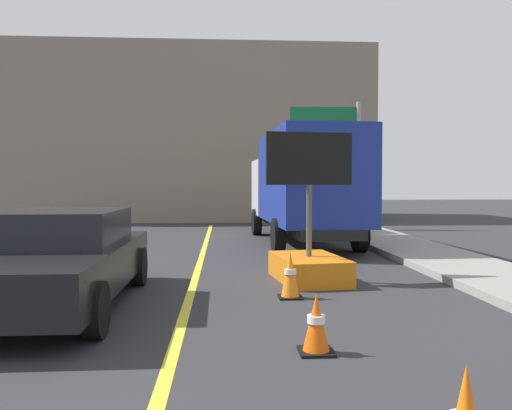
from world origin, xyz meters
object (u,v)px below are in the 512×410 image
traffic_cone_mid_lane (316,324)px  traffic_cone_far_lane (290,275)px  box_truck (303,184)px  pickup_car (56,258)px  arrow_board_trailer (309,255)px  highway_guide_sign (339,142)px

traffic_cone_mid_lane → traffic_cone_far_lane: 2.61m
box_truck → pickup_car: box_truck is taller
arrow_board_trailer → traffic_cone_mid_lane: size_ratio=4.33×
arrow_board_trailer → box_truck: box_truck is taller
box_truck → traffic_cone_far_lane: size_ratio=10.53×
highway_guide_sign → traffic_cone_mid_lane: (-3.57, -14.87, -3.12)m
pickup_car → traffic_cone_mid_lane: 4.07m
box_truck → traffic_cone_mid_lane: 10.11m
pickup_car → highway_guide_sign: 14.64m
arrow_board_trailer → highway_guide_sign: size_ratio=0.54×
arrow_board_trailer → traffic_cone_far_lane: arrow_board_trailer is taller
highway_guide_sign → box_truck: bearing=-113.6°
box_truck → traffic_cone_far_lane: box_truck is taller
box_truck → traffic_cone_far_lane: (-1.34, -7.30, -1.40)m
arrow_board_trailer → pickup_car: bearing=-156.1°
highway_guide_sign → traffic_cone_far_lane: (-3.51, -12.27, -3.07)m
arrow_board_trailer → highway_guide_sign: (2.98, 10.86, 2.94)m
box_truck → pickup_car: 9.07m
arrow_board_trailer → traffic_cone_mid_lane: 4.06m
arrow_board_trailer → pickup_car: size_ratio=0.57×
highway_guide_sign → arrow_board_trailer: bearing=-105.3°
traffic_cone_mid_lane → pickup_car: bearing=146.0°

